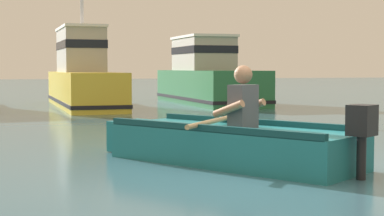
% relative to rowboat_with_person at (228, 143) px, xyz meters
% --- Properties ---
extents(ground_plane, '(120.00, 120.00, 0.00)m').
position_rel_rowboat_with_person_xyz_m(ground_plane, '(0.19, -0.79, -0.25)').
color(ground_plane, '#386070').
extents(rowboat_with_person, '(2.63, 3.37, 1.19)m').
position_rel_rowboat_with_person_xyz_m(rowboat_with_person, '(0.00, 0.00, 0.00)').
color(rowboat_with_person, '#1E727A').
rests_on(rowboat_with_person, ground).
extents(moored_boat_yellow, '(1.71, 6.69, 4.34)m').
position_rel_rowboat_with_person_xyz_m(moored_boat_yellow, '(-0.47, 11.65, 0.65)').
color(moored_boat_yellow, gold).
rests_on(moored_boat_yellow, ground).
extents(moored_boat_green, '(2.04, 6.26, 2.24)m').
position_rel_rowboat_with_person_xyz_m(moored_boat_green, '(3.67, 12.25, 0.59)').
color(moored_boat_green, '#287042').
rests_on(moored_boat_green, ground).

